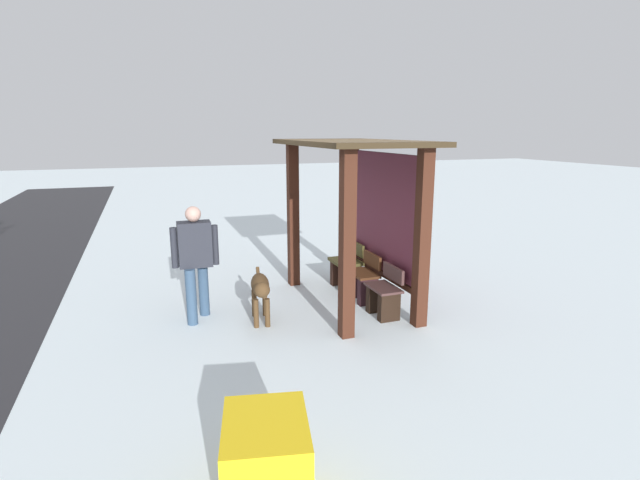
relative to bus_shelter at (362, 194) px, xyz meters
name	(u,v)px	position (x,y,z in m)	size (l,w,h in m)	color
ground_plane	(349,302)	(0.00, -0.18, -1.65)	(60.00, 60.00, 0.00)	white
bus_shelter	(362,194)	(0.00, 0.00, 0.00)	(2.76, 1.56, 2.41)	#3D1E13
bench_left_inside	(346,270)	(-0.67, 0.06, -1.35)	(0.57, 0.42, 0.75)	#413B1A
bench_center_inside	(364,282)	(0.00, 0.06, -1.36)	(0.57, 0.34, 0.73)	#4A2814
bench_right_inside	(384,297)	(0.67, 0.06, -1.37)	(0.57, 0.34, 0.71)	#462D2B
person_walking	(195,255)	(-0.09, -2.40, -0.73)	(0.44, 0.62, 1.58)	#272932
dog	(260,288)	(0.32, -1.62, -1.16)	(0.95, 0.34, 0.68)	#4B341D
grit_bin	(267,468)	(3.60, -2.35, -1.30)	(0.70, 0.56, 0.69)	yellow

